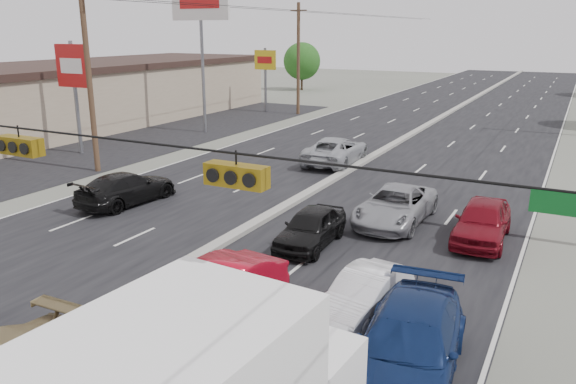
% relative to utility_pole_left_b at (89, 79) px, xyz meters
% --- Properties ---
extents(ground, '(200.00, 200.00, 0.00)m').
position_rel_utility_pole_left_b_xyz_m(ground, '(12.50, -15.00, -5.11)').
color(ground, '#606356').
rests_on(ground, ground).
extents(road_surface, '(20.00, 160.00, 0.02)m').
position_rel_utility_pole_left_b_xyz_m(road_surface, '(12.50, 15.00, -5.11)').
color(road_surface, black).
rests_on(road_surface, ground).
extents(center_median, '(0.50, 160.00, 0.20)m').
position_rel_utility_pole_left_b_xyz_m(center_median, '(12.50, 15.00, -5.01)').
color(center_median, gray).
rests_on(center_median, ground).
extents(strip_mall, '(12.00, 42.00, 4.60)m').
position_rel_utility_pole_left_b_xyz_m(strip_mall, '(-13.50, 10.00, -2.81)').
color(strip_mall, tan).
rests_on(strip_mall, ground).
extents(parking_lot, '(10.00, 42.00, 0.02)m').
position_rel_utility_pole_left_b_xyz_m(parking_lot, '(-4.50, 10.00, -5.11)').
color(parking_lot, black).
rests_on(parking_lot, ground).
extents(utility_pole_left_b, '(1.60, 0.30, 10.00)m').
position_rel_utility_pole_left_b_xyz_m(utility_pole_left_b, '(0.00, 0.00, 0.00)').
color(utility_pole_left_b, '#422D1E').
rests_on(utility_pole_left_b, ground).
extents(utility_pole_left_c, '(1.60, 0.30, 10.00)m').
position_rel_utility_pole_left_b_xyz_m(utility_pole_left_c, '(0.00, 25.00, 0.00)').
color(utility_pole_left_c, '#422D1E').
rests_on(utility_pole_left_c, ground).
extents(traffic_signals, '(25.00, 0.30, 0.54)m').
position_rel_utility_pole_left_b_xyz_m(traffic_signals, '(13.90, -15.00, 0.39)').
color(traffic_signals, black).
rests_on(traffic_signals, ground).
extents(pole_sign_mid, '(2.60, 0.25, 7.00)m').
position_rel_utility_pole_left_b_xyz_m(pole_sign_mid, '(-4.50, 3.00, 0.01)').
color(pole_sign_mid, slate).
rests_on(pole_sign_mid, ground).
extents(pole_sign_billboard, '(5.00, 0.25, 11.00)m').
position_rel_utility_pole_left_b_xyz_m(pole_sign_billboard, '(-2.00, 13.00, 3.76)').
color(pole_sign_billboard, slate).
rests_on(pole_sign_billboard, ground).
extents(pole_sign_far, '(2.20, 0.25, 6.00)m').
position_rel_utility_pole_left_b_xyz_m(pole_sign_far, '(-3.50, 25.00, -0.70)').
color(pole_sign_far, slate).
rests_on(pole_sign_far, ground).
extents(tree_left_far, '(4.80, 4.80, 6.12)m').
position_rel_utility_pole_left_b_xyz_m(tree_left_far, '(-9.50, 45.00, -1.39)').
color(tree_left_far, '#382619').
rests_on(tree_left_far, ground).
extents(red_sedan, '(2.16, 4.86, 1.55)m').
position_rel_utility_pole_left_b_xyz_m(red_sedan, '(15.50, -10.80, -4.33)').
color(red_sedan, '#A0091B').
rests_on(red_sedan, ground).
extents(queue_car_a, '(1.82, 4.13, 1.38)m').
position_rel_utility_pole_left_b_xyz_m(queue_car_a, '(15.42, -4.65, -4.42)').
color(queue_car_a, black).
rests_on(queue_car_a, ground).
extents(queue_car_b, '(1.81, 4.01, 1.28)m').
position_rel_utility_pole_left_b_xyz_m(queue_car_b, '(18.99, -8.76, -4.47)').
color(queue_car_b, white).
rests_on(queue_car_b, ground).
extents(queue_car_c, '(2.48, 5.24, 1.45)m').
position_rel_utility_pole_left_b_xyz_m(queue_car_c, '(17.38, -0.77, -4.38)').
color(queue_car_c, gray).
rests_on(queue_car_c, ground).
extents(queue_car_d, '(2.78, 5.67, 1.59)m').
position_rel_utility_pole_left_b_xyz_m(queue_car_d, '(20.85, -10.96, -4.31)').
color(queue_car_d, '#102150').
rests_on(queue_car_d, ground).
extents(queue_car_e, '(1.94, 4.56, 1.54)m').
position_rel_utility_pole_left_b_xyz_m(queue_car_e, '(20.87, -1.23, -4.34)').
color(queue_car_e, maroon).
rests_on(queue_car_e, ground).
extents(oncoming_near, '(2.42, 5.11, 1.44)m').
position_rel_utility_pole_left_b_xyz_m(oncoming_near, '(5.80, -3.84, -4.39)').
color(oncoming_near, black).
rests_on(oncoming_near, ground).
extents(oncoming_far, '(2.92, 5.82, 1.58)m').
position_rel_utility_pole_left_b_xyz_m(oncoming_far, '(11.10, 7.86, -4.32)').
color(oncoming_far, '#A2A5AA').
rests_on(oncoming_far, ground).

